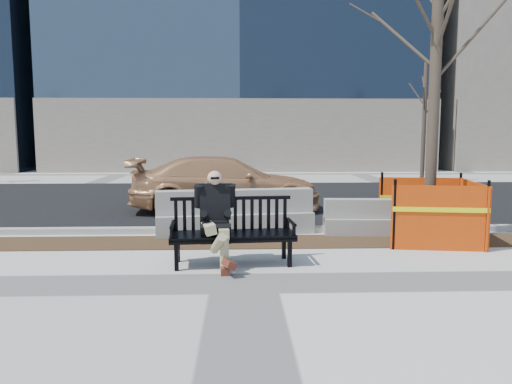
{
  "coord_description": "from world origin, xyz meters",
  "views": [
    {
      "loc": [
        -0.06,
        -6.66,
        2.11
      ],
      "look_at": [
        0.23,
        1.6,
        1.11
      ],
      "focal_mm": 33.97,
      "sensor_mm": 36.0,
      "label": 1
    }
  ],
  "objects_px": {
    "jersey_barrier_left": "(235,233)",
    "bench": "(233,264)",
    "tree_fence": "(428,241)",
    "jersey_barrier_right": "(387,235)",
    "seated_man": "(216,264)",
    "sedan": "(226,211)"
  },
  "relations": [
    {
      "from": "jersey_barrier_left",
      "to": "bench",
      "type": "bearing_deg",
      "value": -98.64
    },
    {
      "from": "bench",
      "to": "tree_fence",
      "type": "xyz_separation_m",
      "value": [
        3.84,
        1.6,
        0.0
      ]
    },
    {
      "from": "bench",
      "to": "jersey_barrier_left",
      "type": "bearing_deg",
      "value": 84.72
    },
    {
      "from": "tree_fence",
      "to": "jersey_barrier_right",
      "type": "bearing_deg",
      "value": 135.34
    },
    {
      "from": "seated_man",
      "to": "jersey_barrier_left",
      "type": "xyz_separation_m",
      "value": [
        0.3,
        2.43,
        0.0
      ]
    },
    {
      "from": "seated_man",
      "to": "tree_fence",
      "type": "height_order",
      "value": "tree_fence"
    },
    {
      "from": "sedan",
      "to": "jersey_barrier_left",
      "type": "height_order",
      "value": "sedan"
    },
    {
      "from": "sedan",
      "to": "jersey_barrier_left",
      "type": "bearing_deg",
      "value": -178.02
    },
    {
      "from": "seated_man",
      "to": "jersey_barrier_left",
      "type": "relative_size",
      "value": 0.45
    },
    {
      "from": "seated_man",
      "to": "jersey_barrier_left",
      "type": "bearing_deg",
      "value": 78.22
    },
    {
      "from": "jersey_barrier_left",
      "to": "sedan",
      "type": "bearing_deg",
      "value": 87.26
    },
    {
      "from": "seated_man",
      "to": "jersey_barrier_right",
      "type": "height_order",
      "value": "seated_man"
    },
    {
      "from": "sedan",
      "to": "jersey_barrier_left",
      "type": "distance_m",
      "value": 3.01
    },
    {
      "from": "jersey_barrier_left",
      "to": "jersey_barrier_right",
      "type": "xyz_separation_m",
      "value": [
        3.2,
        -0.25,
        0.0
      ]
    },
    {
      "from": "sedan",
      "to": "jersey_barrier_right",
      "type": "relative_size",
      "value": 1.93
    },
    {
      "from": "jersey_barrier_right",
      "to": "tree_fence",
      "type": "bearing_deg",
      "value": -41.01
    },
    {
      "from": "seated_man",
      "to": "tree_fence",
      "type": "xyz_separation_m",
      "value": [
        4.12,
        1.56,
        0.0
      ]
    },
    {
      "from": "bench",
      "to": "jersey_barrier_left",
      "type": "height_order",
      "value": "bench"
    },
    {
      "from": "tree_fence",
      "to": "jersey_barrier_left",
      "type": "distance_m",
      "value": 3.91
    },
    {
      "from": "jersey_barrier_right",
      "to": "jersey_barrier_left",
      "type": "bearing_deg",
      "value": 179.21
    },
    {
      "from": "bench",
      "to": "jersey_barrier_right",
      "type": "height_order",
      "value": "bench"
    },
    {
      "from": "tree_fence",
      "to": "jersey_barrier_right",
      "type": "xyz_separation_m",
      "value": [
        -0.62,
        0.62,
        0.0
      ]
    }
  ]
}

